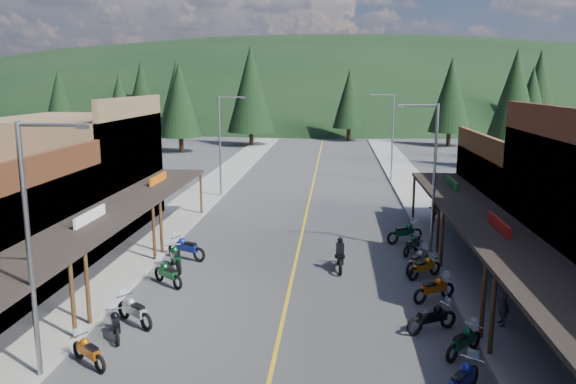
% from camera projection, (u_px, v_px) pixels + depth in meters
% --- Properties ---
extents(ground, '(220.00, 220.00, 0.00)m').
position_uv_depth(ground, '(285.00, 310.00, 22.75)').
color(ground, '#38383A').
rests_on(ground, ground).
extents(centerline, '(0.15, 90.00, 0.01)m').
position_uv_depth(centerline, '(309.00, 204.00, 42.29)').
color(centerline, gold).
rests_on(centerline, ground).
extents(sidewalk_west, '(3.40, 94.00, 0.15)m').
position_uv_depth(sidewalk_west, '(195.00, 201.00, 42.99)').
color(sidewalk_west, gray).
rests_on(sidewalk_west, ground).
extents(sidewalk_east, '(3.40, 94.00, 0.15)m').
position_uv_depth(sidewalk_east, '(426.00, 205.00, 41.57)').
color(sidewalk_east, gray).
rests_on(sidewalk_east, ground).
extents(shop_west_3, '(10.90, 10.20, 8.20)m').
position_uv_depth(shop_west_3, '(77.00, 174.00, 34.24)').
color(shop_west_3, brown).
rests_on(shop_west_3, ground).
extents(shop_east_3, '(10.90, 10.20, 6.20)m').
position_uv_depth(shop_east_3, '(541.00, 198.00, 32.17)').
color(shop_east_3, '#4C2D16').
rests_on(shop_east_3, ground).
extents(streetlight_0, '(2.16, 0.18, 8.00)m').
position_uv_depth(streetlight_0, '(33.00, 241.00, 16.58)').
color(streetlight_0, gray).
rests_on(streetlight_0, ground).
extents(streetlight_1, '(2.16, 0.18, 8.00)m').
position_uv_depth(streetlight_1, '(222.00, 141.00, 43.95)').
color(streetlight_1, gray).
rests_on(streetlight_1, ground).
extents(streetlight_2, '(2.16, 0.18, 8.00)m').
position_uv_depth(streetlight_2, '(432.00, 172.00, 29.13)').
color(streetlight_2, gray).
rests_on(streetlight_2, ground).
extents(streetlight_3, '(2.16, 0.18, 8.00)m').
position_uv_depth(streetlight_3, '(391.00, 133.00, 50.63)').
color(streetlight_3, gray).
rests_on(streetlight_3, ground).
extents(ridge_hill, '(310.00, 140.00, 60.00)m').
position_uv_depth(ridge_hill, '(328.00, 114.00, 154.70)').
color(ridge_hill, black).
rests_on(ridge_hill, ground).
extents(pine_0, '(5.04, 5.04, 11.00)m').
position_uv_depth(pine_0, '(60.00, 98.00, 85.36)').
color(pine_0, black).
rests_on(pine_0, ground).
extents(pine_1, '(5.88, 5.88, 12.50)m').
position_uv_depth(pine_1, '(177.00, 93.00, 91.72)').
color(pine_1, black).
rests_on(pine_1, ground).
extents(pine_2, '(6.72, 6.72, 14.00)m').
position_uv_depth(pine_2, '(251.00, 89.00, 78.70)').
color(pine_2, black).
rests_on(pine_2, ground).
extents(pine_3, '(5.04, 5.04, 11.00)m').
position_uv_depth(pine_3, '(349.00, 98.00, 85.67)').
color(pine_3, black).
rests_on(pine_3, ground).
extents(pine_4, '(5.88, 5.88, 12.50)m').
position_uv_depth(pine_4, '(451.00, 95.00, 78.51)').
color(pine_4, black).
rests_on(pine_4, ground).
extents(pine_5, '(6.72, 6.72, 14.00)m').
position_uv_depth(pine_5, '(539.00, 88.00, 88.78)').
color(pine_5, black).
rests_on(pine_5, ground).
extents(pine_7, '(5.88, 5.88, 12.50)m').
position_uv_depth(pine_7, '(142.00, 92.00, 98.24)').
color(pine_7, black).
rests_on(pine_7, ground).
extents(pine_8, '(4.48, 4.48, 10.00)m').
position_uv_depth(pine_8, '(120.00, 110.00, 62.48)').
color(pine_8, black).
rests_on(pine_8, ground).
extents(pine_9, '(4.93, 4.93, 10.80)m').
position_uv_depth(pine_9, '(531.00, 105.00, 63.52)').
color(pine_9, black).
rests_on(pine_9, ground).
extents(pine_10, '(5.38, 5.38, 11.60)m').
position_uv_depth(pine_10, '(180.00, 99.00, 71.77)').
color(pine_10, black).
rests_on(pine_10, ground).
extents(pine_11, '(5.82, 5.82, 12.40)m').
position_uv_depth(pine_11, '(514.00, 100.00, 56.85)').
color(pine_11, black).
rests_on(pine_11, ground).
extents(bike_west_5, '(1.92, 1.68, 1.10)m').
position_uv_depth(bike_west_5, '(88.00, 350.00, 18.17)').
color(bike_west_5, '#A74D0B').
rests_on(bike_west_5, ground).
extents(bike_west_6, '(1.40, 1.97, 1.08)m').
position_uv_depth(bike_west_6, '(116.00, 324.00, 20.19)').
color(bike_west_6, black).
rests_on(bike_west_6, ground).
extents(bike_west_7, '(2.16, 1.92, 1.25)m').
position_uv_depth(bike_west_7, '(134.00, 310.00, 21.23)').
color(bike_west_7, '#A2A1A6').
rests_on(bike_west_7, ground).
extents(bike_west_8, '(2.05, 1.90, 1.20)m').
position_uv_depth(bike_west_8, '(168.00, 273.00, 25.35)').
color(bike_west_8, '#0E461D').
rests_on(bike_west_8, ground).
extents(bike_west_9, '(1.71, 2.43, 1.33)m').
position_uv_depth(bike_west_9, '(176.00, 257.00, 27.44)').
color(bike_west_9, '#0B391B').
rests_on(bike_west_9, ground).
extents(bike_west_10, '(2.46, 1.72, 1.34)m').
position_uv_depth(bike_west_10, '(186.00, 247.00, 29.06)').
color(bike_west_10, navy).
rests_on(bike_west_10, ground).
extents(bike_east_5, '(1.83, 2.19, 1.24)m').
position_uv_depth(bike_east_5, '(463.00, 379.00, 16.27)').
color(bike_east_5, navy).
rests_on(bike_east_5, ground).
extents(bike_east_6, '(1.83, 1.89, 1.13)m').
position_uv_depth(bike_east_6, '(464.00, 340.00, 18.84)').
color(bike_east_6, '#0D4125').
rests_on(bike_east_6, ground).
extents(bike_east_7, '(2.20, 1.61, 1.21)m').
position_uv_depth(bike_east_7, '(432.00, 316.00, 20.65)').
color(bike_east_7, black).
rests_on(bike_east_7, ground).
extents(bike_east_8, '(2.14, 1.70, 1.19)m').
position_uv_depth(bike_east_8, '(434.00, 288.00, 23.53)').
color(bike_east_8, '#B8520D').
rests_on(bike_east_8, ground).
extents(bike_east_9, '(2.00, 1.78, 1.15)m').
position_uv_depth(bike_east_9, '(425.00, 266.00, 26.34)').
color(bike_east_9, '#BF710D').
rests_on(bike_east_9, ground).
extents(bike_east_10, '(1.83, 2.24, 1.26)m').
position_uv_depth(bike_east_10, '(418.00, 260.00, 27.08)').
color(bike_east_10, gray).
rests_on(bike_east_10, ground).
extents(bike_east_11, '(1.52, 2.03, 1.12)m').
position_uv_depth(bike_east_11, '(412.00, 244.00, 29.98)').
color(bike_east_11, '#0B3720').
rests_on(bike_east_11, ground).
extents(bike_east_12, '(2.40, 1.82, 1.32)m').
position_uv_depth(bike_east_12, '(405.00, 232.00, 32.04)').
color(bike_east_12, '#0D432A').
rests_on(bike_east_12, ground).
extents(rider_on_bike, '(0.83, 2.29, 1.72)m').
position_uv_depth(rider_on_bike, '(340.00, 256.00, 27.45)').
color(rider_on_bike, black).
rests_on(rider_on_bike, ground).
extents(pedestrian_east_a, '(0.45, 0.68, 1.84)m').
position_uv_depth(pedestrian_east_a, '(503.00, 302.00, 20.83)').
color(pedestrian_east_a, '#2D2233').
rests_on(pedestrian_east_a, sidewalk_east).
extents(pedestrian_east_b, '(0.93, 0.69, 1.71)m').
position_uv_depth(pedestrian_east_b, '(435.00, 208.00, 36.36)').
color(pedestrian_east_b, brown).
rests_on(pedestrian_east_b, sidewalk_east).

